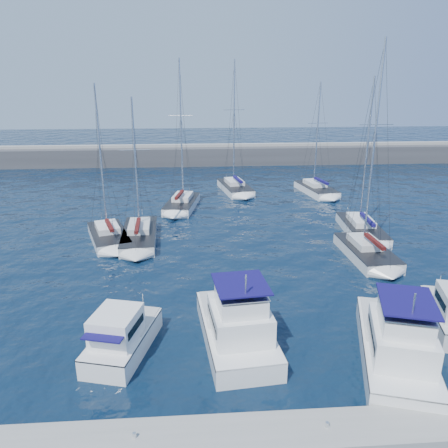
{
  "coord_description": "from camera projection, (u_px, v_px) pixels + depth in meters",
  "views": [
    {
      "loc": [
        -5.36,
        -25.3,
        14.53
      ],
      "look_at": [
        -2.92,
        8.94,
        3.0
      ],
      "focal_mm": 35.0,
      "sensor_mm": 36.0,
      "label": 1
    }
  ],
  "objects": [
    {
      "name": "dock_cleat_near_port",
      "position": [
        134.0,
        435.0,
        17.74
      ],
      "size": [
        0.16,
        0.16,
        0.25
      ],
      "primitive_type": "cylinder",
      "color": "silver",
      "rests_on": "dock"
    },
    {
      "name": "sailboat_mid_b",
      "position": [
        140.0,
        235.0,
        40.93
      ],
      "size": [
        3.51,
        8.92,
        13.34
      ],
      "rotation": [
        0.0,
        0.0,
        0.05
      ],
      "color": "silver",
      "rests_on": "ground"
    },
    {
      "name": "sailboat_back_b",
      "position": [
        235.0,
        187.0,
        58.59
      ],
      "size": [
        4.49,
        8.49,
        17.09
      ],
      "rotation": [
        0.0,
        0.0,
        0.17
      ],
      "color": "white",
      "rests_on": "ground"
    },
    {
      "name": "breakwater",
      "position": [
        223.0,
        157.0,
        77.75
      ],
      "size": [
        160.0,
        6.0,
        4.45
      ],
      "color": "#424244",
      "rests_on": "ground"
    },
    {
      "name": "sailboat_back_c",
      "position": [
        316.0,
        189.0,
        57.73
      ],
      "size": [
        4.38,
        8.32,
        14.43
      ],
      "rotation": [
        0.0,
        0.0,
        0.17
      ],
      "color": "white",
      "rests_on": "ground"
    },
    {
      "name": "sailboat_back_a",
      "position": [
        182.0,
        203.0,
        51.13
      ],
      "size": [
        4.42,
        8.23,
        16.93
      ],
      "rotation": [
        0.0,
        0.0,
        -0.18
      ],
      "color": "white",
      "rests_on": "ground"
    },
    {
      "name": "sailboat_mid_e",
      "position": [
        361.0,
        229.0,
        42.64
      ],
      "size": [
        3.71,
        8.8,
        15.05
      ],
      "rotation": [
        0.0,
        0.0,
        -0.08
      ],
      "color": "white",
      "rests_on": "ground"
    },
    {
      "name": "motor_yacht_stbd_inner",
      "position": [
        397.0,
        346.0,
        22.97
      ],
      "size": [
        5.98,
        9.81,
        4.69
      ],
      "rotation": [
        0.0,
        0.0,
        -0.3
      ],
      "color": "white",
      "rests_on": "ground"
    },
    {
      "name": "motor_yacht_port_outer",
      "position": [
        121.0,
        338.0,
        23.98
      ],
      "size": [
        4.01,
        6.27,
        3.2
      ],
      "rotation": [
        0.0,
        0.0,
        -0.25
      ],
      "color": "white",
      "rests_on": "ground"
    },
    {
      "name": "motor_yacht_port_inner",
      "position": [
        237.0,
        327.0,
        24.66
      ],
      "size": [
        4.47,
        8.54,
        4.69
      ],
      "rotation": [
        0.0,
        0.0,
        0.1
      ],
      "color": "white",
      "rests_on": "ground"
    },
    {
      "name": "dock_cleat_centre",
      "position": [
        327.0,
        425.0,
        18.28
      ],
      "size": [
        0.16,
        0.16,
        0.25
      ],
      "primitive_type": "cylinder",
      "color": "silver",
      "rests_on": "dock"
    },
    {
      "name": "sailboat_mid_d",
      "position": [
        366.0,
        251.0,
        37.0
      ],
      "size": [
        3.39,
        7.71,
        17.78
      ],
      "rotation": [
        0.0,
        0.0,
        0.03
      ],
      "color": "silver",
      "rests_on": "ground"
    },
    {
      "name": "ground",
      "position": [
        277.0,
        309.0,
        28.92
      ],
      "size": [
        220.0,
        220.0,
        0.0
      ],
      "primitive_type": "plane",
      "color": "black",
      "rests_on": "ground"
    },
    {
      "name": "sailboat_mid_a",
      "position": [
        109.0,
        236.0,
        40.69
      ],
      "size": [
        5.21,
        7.84,
        14.47
      ],
      "rotation": [
        0.0,
        0.0,
        0.32
      ],
      "color": "white",
      "rests_on": "ground"
    },
    {
      "name": "dock",
      "position": [
        326.0,
        433.0,
        18.42
      ],
      "size": [
        40.0,
        2.2,
        0.6
      ],
      "primitive_type": "cube",
      "color": "gray",
      "rests_on": "ground"
    }
  ]
}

